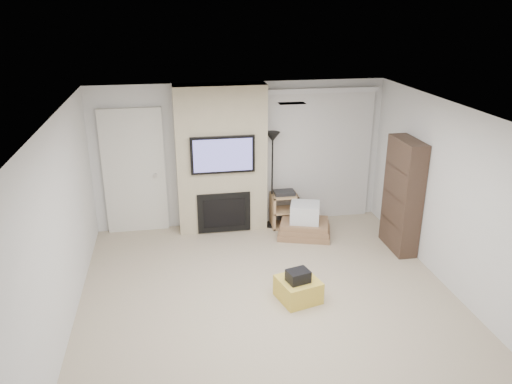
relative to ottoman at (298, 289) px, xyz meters
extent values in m
cube|color=#B5A58B|center=(-0.38, -0.11, -0.15)|extent=(5.00, 5.50, 0.00)
cube|color=white|center=(-0.38, -0.11, 2.35)|extent=(5.00, 5.50, 0.00)
cube|color=silver|center=(-0.38, 2.64, 1.10)|extent=(5.00, 0.00, 2.50)
cube|color=silver|center=(-0.38, -2.86, 1.10)|extent=(5.00, 0.00, 2.50)
cube|color=silver|center=(-2.88, -0.11, 1.10)|extent=(0.00, 5.50, 2.50)
cube|color=silver|center=(2.12, -0.11, 1.10)|extent=(0.00, 5.50, 2.50)
cube|color=silver|center=(0.02, 0.69, 2.35)|extent=(0.35, 0.18, 0.01)
cube|color=gold|center=(0.00, 0.00, 0.00)|extent=(0.61, 0.61, 0.30)
cube|color=black|center=(-0.02, -0.05, 0.23)|extent=(0.33, 0.28, 0.16)
cube|color=#BAAC8C|center=(-0.73, 2.44, 1.10)|extent=(1.50, 0.40, 2.50)
cube|color=black|center=(-0.73, 2.21, 1.25)|extent=(1.05, 0.06, 0.62)
cube|color=#494782|center=(-0.73, 2.18, 1.25)|extent=(0.96, 0.00, 0.54)
cube|color=black|center=(-0.73, 2.23, 0.22)|extent=(0.90, 0.04, 0.70)
cube|color=black|center=(-0.73, 2.21, 0.22)|extent=(0.70, 0.02, 0.50)
cube|color=silver|center=(-2.18, 2.60, 0.92)|extent=(1.02, 0.08, 2.14)
cube|color=#AEAC9D|center=(-2.18, 2.61, 0.87)|extent=(0.90, 0.05, 2.05)
cylinder|color=silver|center=(-1.84, 2.56, 0.85)|extent=(0.07, 0.06, 0.07)
cube|color=silver|center=(1.02, 2.58, 2.18)|extent=(1.98, 0.10, 0.08)
cube|color=silver|center=(1.02, 2.59, 0.99)|extent=(1.90, 0.03, 2.29)
cylinder|color=black|center=(0.13, 2.37, -0.14)|extent=(0.25, 0.25, 0.03)
cylinder|color=black|center=(0.13, 2.37, 0.66)|extent=(0.03, 0.03, 1.58)
cone|color=black|center=(0.13, 2.37, 1.47)|extent=(0.25, 0.25, 0.16)
cube|color=tan|center=(0.14, 2.32, 0.15)|extent=(0.04, 0.38, 0.60)
cube|color=tan|center=(0.55, 2.32, 0.15)|extent=(0.04, 0.38, 0.60)
cube|color=tan|center=(0.34, 2.32, -0.14)|extent=(0.45, 0.38, 0.03)
cube|color=tan|center=(0.34, 2.32, 0.15)|extent=(0.45, 0.38, 0.03)
cube|color=tan|center=(0.34, 2.32, 0.43)|extent=(0.45, 0.38, 0.03)
cube|color=black|center=(0.34, 2.32, 0.48)|extent=(0.35, 0.25, 0.06)
cube|color=#8D6849|center=(0.60, 1.88, -0.10)|extent=(1.02, 0.89, 0.10)
cube|color=#8D6849|center=(0.60, 1.88, -0.01)|extent=(0.97, 0.83, 0.08)
cube|color=#8D6849|center=(0.60, 1.88, 0.07)|extent=(0.92, 0.78, 0.08)
cube|color=silver|center=(0.60, 1.88, 0.27)|extent=(0.58, 0.55, 0.32)
cube|color=#35251C|center=(1.96, 1.18, 0.75)|extent=(0.30, 0.80, 1.80)
cube|color=#35251C|center=(1.94, 1.18, 0.30)|extent=(0.26, 0.72, 0.02)
cube|color=#35251C|center=(1.94, 1.18, 0.75)|extent=(0.26, 0.72, 0.02)
cube|color=#35251C|center=(1.94, 1.18, 1.20)|extent=(0.26, 0.72, 0.02)
camera|label=1|loc=(-1.55, -5.54, 3.57)|focal=35.00mm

